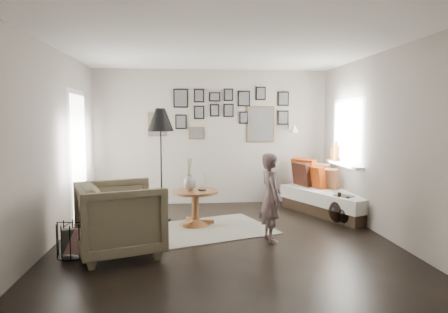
{
  "coord_description": "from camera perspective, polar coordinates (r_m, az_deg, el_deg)",
  "views": [
    {
      "loc": [
        -0.51,
        -5.35,
        1.65
      ],
      "look_at": [
        0.05,
        0.5,
        1.1
      ],
      "focal_mm": 32.0,
      "sensor_mm": 36.0,
      "label": 1
    }
  ],
  "objects": [
    {
      "name": "ground",
      "position": [
        5.63,
        -0.02,
        -11.71
      ],
      "size": [
        4.8,
        4.8,
        0.0
      ],
      "primitive_type": "plane",
      "color": "black",
      "rests_on": "ground"
    },
    {
      "name": "wall_back",
      "position": [
        7.78,
        -1.71,
        2.77
      ],
      "size": [
        4.5,
        0.0,
        4.5
      ],
      "primitive_type": "plane",
      "rotation": [
        1.57,
        0.0,
        0.0
      ],
      "color": "gray",
      "rests_on": "ground"
    },
    {
      "name": "wall_front",
      "position": [
        3.02,
        4.34,
        -1.36
      ],
      "size": [
        4.5,
        0.0,
        4.5
      ],
      "primitive_type": "plane",
      "rotation": [
        -1.57,
        0.0,
        0.0
      ],
      "color": "gray",
      "rests_on": "ground"
    },
    {
      "name": "wall_left",
      "position": [
        5.64,
        -23.43,
        1.34
      ],
      "size": [
        0.0,
        4.8,
        4.8
      ],
      "primitive_type": "plane",
      "rotation": [
        1.57,
        0.0,
        1.57
      ],
      "color": "gray",
      "rests_on": "ground"
    },
    {
      "name": "wall_right",
      "position": [
        6.04,
        21.77,
        1.64
      ],
      "size": [
        0.0,
        4.8,
        4.8
      ],
      "primitive_type": "plane",
      "rotation": [
        1.57,
        0.0,
        -1.57
      ],
      "color": "gray",
      "rests_on": "ground"
    },
    {
      "name": "ceiling",
      "position": [
        5.46,
        -0.02,
        15.36
      ],
      "size": [
        4.8,
        4.8,
        0.0
      ],
      "primitive_type": "plane",
      "rotation": [
        3.14,
        0.0,
        0.0
      ],
      "color": "white",
      "rests_on": "wall_back"
    },
    {
      "name": "door_left",
      "position": [
        6.8,
        -20.13,
        -0.04
      ],
      "size": [
        0.0,
        2.14,
        2.14
      ],
      "color": "white",
      "rests_on": "wall_left"
    },
    {
      "name": "window_right",
      "position": [
        7.25,
        16.29,
        -0.55
      ],
      "size": [
        0.15,
        1.32,
        1.3
      ],
      "color": "white",
      "rests_on": "wall_right"
    },
    {
      "name": "gallery_wall",
      "position": [
        7.78,
        0.41,
        6.03
      ],
      "size": [
        2.74,
        0.03,
        1.08
      ],
      "color": "brown",
      "rests_on": "wall_back"
    },
    {
      "name": "wall_sconce",
      "position": [
        7.77,
        9.93,
        3.89
      ],
      "size": [
        0.18,
        0.36,
        0.16
      ],
      "color": "white",
      "rests_on": "wall_back"
    },
    {
      "name": "rug",
      "position": [
        6.06,
        -2.69,
        -10.39
      ],
      "size": [
        2.24,
        1.89,
        0.01
      ],
      "primitive_type": "cube",
      "rotation": [
        0.0,
        0.0,
        0.34
      ],
      "color": "beige",
      "rests_on": "ground"
    },
    {
      "name": "pedestal_table",
      "position": [
        6.26,
        -4.12,
        -7.53
      ],
      "size": [
        0.7,
        0.7,
        0.55
      ],
      "rotation": [
        0.0,
        0.0,
        -0.37
      ],
      "color": "brown",
      "rests_on": "ground"
    },
    {
      "name": "vase",
      "position": [
        6.2,
        -4.9,
        -3.43
      ],
      "size": [
        0.2,
        0.2,
        0.5
      ],
      "color": "black",
      "rests_on": "pedestal_table"
    },
    {
      "name": "candles",
      "position": [
        6.19,
        -3.13,
        -3.69
      ],
      "size": [
        0.12,
        0.12,
        0.26
      ],
      "color": "black",
      "rests_on": "pedestal_table"
    },
    {
      "name": "daybed",
      "position": [
        7.3,
        14.83,
        -5.59
      ],
      "size": [
        1.48,
        2.01,
        0.91
      ],
      "rotation": [
        0.0,
        0.0,
        0.41
      ],
      "color": "black",
      "rests_on": "ground"
    },
    {
      "name": "magazine_on_daybed",
      "position": [
        6.69,
        16.75,
        -5.41
      ],
      "size": [
        0.33,
        0.35,
        0.01
      ],
      "primitive_type": "cube",
      "rotation": [
        0.0,
        0.0,
        0.59
      ],
      "color": "black",
      "rests_on": "daybed"
    },
    {
      "name": "armchair",
      "position": [
        5.07,
        -14.62,
        -8.57
      ],
      "size": [
        1.24,
        1.23,
        0.89
      ],
      "primitive_type": "imported",
      "rotation": [
        0.0,
        0.0,
        1.91
      ],
      "color": "brown",
      "rests_on": "ground"
    },
    {
      "name": "armchair_cushion",
      "position": [
        5.1,
        -14.2,
        -8.08
      ],
      "size": [
        0.51,
        0.52,
        0.18
      ],
      "primitive_type": "cube",
      "rotation": [
        -0.21,
        0.0,
        0.3
      ],
      "color": "silver",
      "rests_on": "armchair"
    },
    {
      "name": "floor_lamp",
      "position": [
        6.47,
        -9.05,
        4.6
      ],
      "size": [
        0.43,
        0.43,
        1.82
      ],
      "rotation": [
        0.0,
        0.0,
        0.21
      ],
      "color": "black",
      "rests_on": "ground"
    },
    {
      "name": "magazine_basket",
      "position": [
        5.24,
        -20.93,
        -11.03
      ],
      "size": [
        0.37,
        0.37,
        0.42
      ],
      "rotation": [
        0.0,
        0.0,
        -0.13
      ],
      "color": "black",
      "rests_on": "ground"
    },
    {
      "name": "demijohn_large",
      "position": [
        6.67,
        16.1,
        -7.52
      ],
      "size": [
        0.33,
        0.33,
        0.49
      ],
      "color": "black",
      "rests_on": "ground"
    },
    {
      "name": "demijohn_small",
      "position": [
        6.6,
        17.22,
        -7.87
      ],
      "size": [
        0.29,
        0.29,
        0.45
      ],
      "color": "black",
      "rests_on": "ground"
    },
    {
      "name": "child",
      "position": [
        5.43,
        6.67,
        -5.84
      ],
      "size": [
        0.35,
        0.47,
        1.2
      ],
      "primitive_type": "imported",
      "rotation": [
        0.0,
        0.0,
        1.71
      ],
      "color": "brown",
      "rests_on": "ground"
    }
  ]
}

